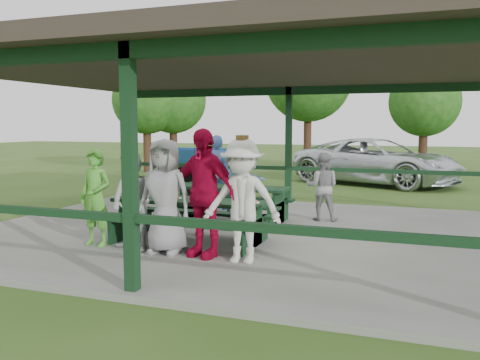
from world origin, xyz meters
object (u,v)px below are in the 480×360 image
at_px(picnic_table_near, 190,215).
at_px(contestant_grey_left, 133,202).
at_px(contestant_red, 203,193).
at_px(pickup_truck, 377,161).
at_px(contestant_grey_mid, 165,196).
at_px(spectator_grey, 322,187).
at_px(contestant_green, 96,198).
at_px(picnic_table_far, 232,199).
at_px(contestant_white_fedora, 242,201).
at_px(spectator_lblue, 236,182).
at_px(spectator_blue, 216,172).
at_px(farm_trailer, 201,166).

relative_size(picnic_table_near, contestant_grey_left, 1.70).
distance_m(contestant_red, pickup_truck, 11.81).
height_order(contestant_grey_mid, spectator_grey, contestant_grey_mid).
distance_m(contestant_green, contestant_red, 2.00).
bearing_deg(picnic_table_far, contestant_white_fedora, -66.40).
bearing_deg(contestant_green, contestant_white_fedora, 1.46).
bearing_deg(spectator_lblue, picnic_table_far, 101.46).
distance_m(contestant_white_fedora, spectator_blue, 4.80).
bearing_deg(farm_trailer, pickup_truck, 25.14).
bearing_deg(pickup_truck, picnic_table_near, -169.55).
bearing_deg(picnic_table_far, contestant_red, -78.00).
bearing_deg(contestant_grey_left, contestant_white_fedora, 12.51).
xyz_separation_m(picnic_table_near, pickup_truck, (2.22, 10.90, 0.25)).
distance_m(picnic_table_far, contestant_grey_left, 2.95).
bearing_deg(contestant_grey_left, spectator_grey, 71.28).
distance_m(contestant_green, farm_trailer, 9.47).
xyz_separation_m(contestant_white_fedora, spectator_blue, (-2.19, 4.27, -0.02)).
xyz_separation_m(contestant_grey_left, contestant_red, (1.21, 0.06, 0.19)).
height_order(contestant_grey_left, farm_trailer, contestant_grey_left).
bearing_deg(spectator_lblue, contestant_green, 69.08).
bearing_deg(contestant_red, contestant_green, -167.53).
xyz_separation_m(picnic_table_far, farm_trailer, (-3.62, 6.43, 0.12)).
bearing_deg(spectator_blue, contestant_grey_left, 80.29).
height_order(contestant_red, contestant_white_fedora, contestant_red).
height_order(picnic_table_near, spectator_grey, spectator_grey).
xyz_separation_m(pickup_truck, farm_trailer, (-5.81, -2.46, -0.14)).
bearing_deg(farm_trailer, contestant_green, -74.25).
height_order(picnic_table_far, spectator_blue, spectator_blue).
bearing_deg(spectator_grey, contestant_red, 67.37).
relative_size(picnic_table_far, spectator_lblue, 1.63).
distance_m(contestant_green, contestant_grey_mid, 1.35).
bearing_deg(contestant_grey_left, contestant_grey_mid, 17.88).
relative_size(spectator_lblue, spectator_blue, 0.82).
bearing_deg(spectator_grey, contestant_green, 43.80).
distance_m(contestant_white_fedora, farm_trailer, 10.56).
relative_size(spectator_grey, pickup_truck, 0.24).
bearing_deg(spectator_grey, spectator_lblue, -7.34).
bearing_deg(spectator_grey, contestant_grey_left, 52.34).
relative_size(picnic_table_far, contestant_grey_left, 1.50).
distance_m(contestant_grey_left, spectator_lblue, 3.78).
relative_size(contestant_green, pickup_truck, 0.27).
bearing_deg(contestant_red, spectator_blue, 123.38).
relative_size(contestant_green, contestant_white_fedora, 0.86).
bearing_deg(spectator_blue, farm_trailer, -75.73).
distance_m(contestant_grey_left, spectator_grey, 4.37).
distance_m(spectator_grey, pickup_truck, 8.11).
height_order(picnic_table_near, farm_trailer, farm_trailer).
bearing_deg(pickup_truck, spectator_lblue, -174.94).
height_order(picnic_table_far, contestant_white_fedora, contestant_white_fedora).
distance_m(contestant_grey_mid, spectator_blue, 4.26).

